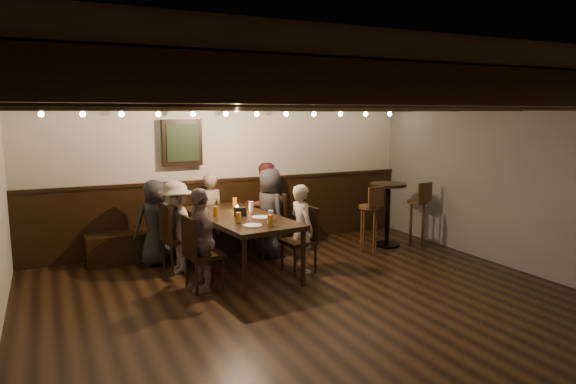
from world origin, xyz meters
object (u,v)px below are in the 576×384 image
person_left_far (200,240)px  bar_stool_right (417,222)px  chair_right_near (269,237)px  person_right_far (302,228)px  high_top_table (388,205)px  chair_left_near (179,251)px  chair_right_far (300,252)px  dining_table (239,220)px  person_bench_right (265,206)px  chair_left_far (203,267)px  person_bench_centre (209,214)px  person_right_near (270,213)px  bar_stool_left (369,228)px  person_bench_left (156,223)px  person_left_near (176,227)px

person_left_far → bar_stool_right: (3.91, 0.64, -0.25)m
chair_right_near → person_left_far: 1.76m
person_left_far → person_right_far: size_ratio=1.06×
high_top_table → chair_left_near: bearing=178.2°
chair_right_far → bar_stool_right: size_ratio=0.85×
dining_table → chair_right_far: chair_right_far is taller
chair_right_far → high_top_table: bearing=-77.8°
person_bench_right → bar_stool_right: (2.41, -0.88, -0.31)m
chair_left_far → person_bench_centre: bearing=154.4°
chair_right_near → high_top_table: 2.10m
dining_table → chair_right_far: size_ratio=2.43×
person_right_near → person_right_far: size_ratio=1.11×
chair_right_near → bar_stool_left: size_ratio=0.92×
dining_table → person_bench_left: bearing=135.0°
dining_table → person_right_near: size_ratio=1.62×
chair_right_near → person_right_near: 0.39m
high_top_table → person_right_far: bearing=-161.7°
chair_right_far → chair_left_near: bearing=58.0°
person_bench_left → bar_stool_left: 3.30m
high_top_table → person_bench_left: bearing=171.8°
chair_left_far → high_top_table: 3.50m
bar_stool_right → chair_right_near: bearing=165.9°
chair_left_far → high_top_table: bearing=97.2°
dining_table → person_right_near: bearing=31.0°
person_bench_centre → person_left_far: person_left_far is taller
chair_right_near → bar_stool_left: bar_stool_left is taller
person_right_far → chair_left_far: bearing=90.0°
person_right_near → bar_stool_left: size_ratio=1.28×
person_right_far → person_left_near: bearing=59.0°
chair_left_near → bar_stool_left: bearing=78.1°
person_left_far → bar_stool_right: person_left_far is taller
chair_left_near → high_top_table: (3.48, -0.11, 0.40)m
high_top_table → dining_table: bearing=-174.4°
dining_table → chair_right_near: 0.95m
person_left_near → person_right_near: (1.49, 0.16, 0.04)m
bar_stool_left → person_bench_left: bearing=162.1°
person_bench_left → person_left_near: bearing=108.4°
chair_right_far → chair_right_near: bearing=-0.1°
chair_right_near → person_right_near: (0.03, 0.00, 0.38)m
person_left_far → chair_right_far: bearing=90.0°
chair_left_near → person_bench_centre: bearing=129.8°
person_bench_centre → person_left_near: size_ratio=1.00×
high_top_table → bar_stool_right: 0.60m
person_bench_left → person_bench_centre: size_ratio=0.98×
bar_stool_right → high_top_table: bearing=157.7°
person_bench_right → bar_stool_right: 2.59m
person_bench_centre → person_right_far: size_ratio=1.05×
dining_table → person_bench_centre: size_ratio=1.72×
person_bench_right → person_right_near: bearing=71.6°
dining_table → person_bench_left: size_ratio=1.76×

